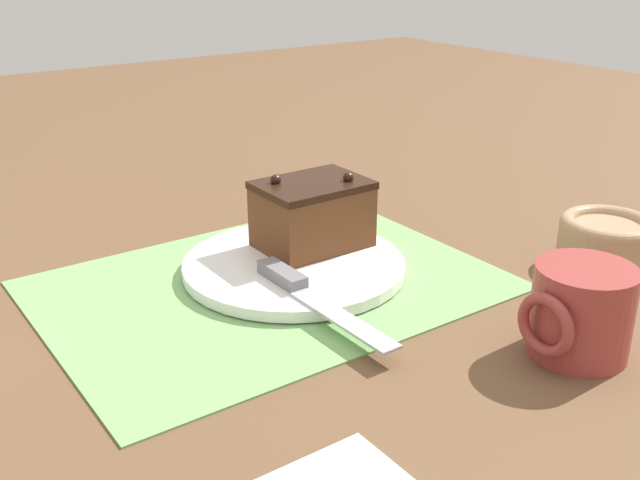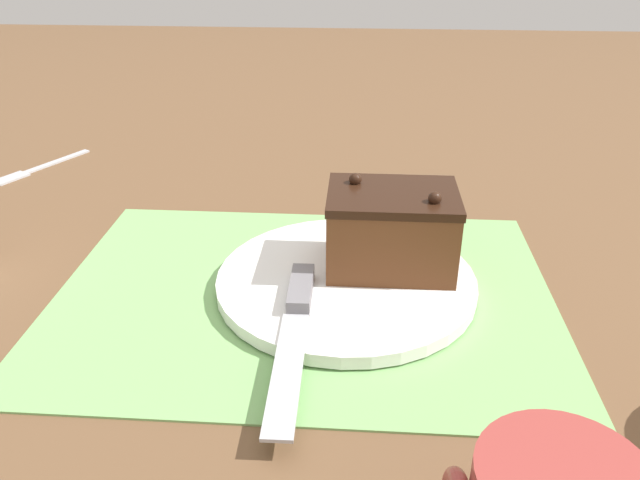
{
  "view_description": "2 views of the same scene",
  "coord_description": "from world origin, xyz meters",
  "px_view_note": "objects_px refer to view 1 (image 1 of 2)",
  "views": [
    {
      "loc": [
        0.37,
        0.61,
        0.34
      ],
      "look_at": [
        -0.07,
        -0.0,
        0.04
      ],
      "focal_mm": 42.0,
      "sensor_mm": 36.0,
      "label": 1
    },
    {
      "loc": [
        -0.05,
        0.49,
        0.32
      ],
      "look_at": [
        -0.01,
        -0.02,
        0.05
      ],
      "focal_mm": 35.0,
      "sensor_mm": 36.0,
      "label": 2
    }
  ],
  "objects_px": {
    "cake_plate": "(294,265)",
    "small_bowl": "(606,241)",
    "chocolate_cake": "(312,214)",
    "coffee_mug": "(580,312)",
    "serving_knife": "(300,289)"
  },
  "relations": [
    {
      "from": "serving_knife",
      "to": "coffee_mug",
      "type": "relative_size",
      "value": 2.12
    },
    {
      "from": "cake_plate",
      "to": "small_bowl",
      "type": "height_order",
      "value": "small_bowl"
    },
    {
      "from": "chocolate_cake",
      "to": "serving_knife",
      "type": "relative_size",
      "value": 0.58
    },
    {
      "from": "cake_plate",
      "to": "coffee_mug",
      "type": "distance_m",
      "value": 0.31
    },
    {
      "from": "coffee_mug",
      "to": "chocolate_cake",
      "type": "bearing_deg",
      "value": -77.25
    },
    {
      "from": "cake_plate",
      "to": "serving_knife",
      "type": "height_order",
      "value": "serving_knife"
    },
    {
      "from": "cake_plate",
      "to": "chocolate_cake",
      "type": "xyz_separation_m",
      "value": [
        -0.04,
        -0.02,
        0.04
      ]
    },
    {
      "from": "serving_knife",
      "to": "coffee_mug",
      "type": "height_order",
      "value": "coffee_mug"
    },
    {
      "from": "small_bowl",
      "to": "cake_plate",
      "type": "bearing_deg",
      "value": -31.9
    },
    {
      "from": "chocolate_cake",
      "to": "coffee_mug",
      "type": "distance_m",
      "value": 0.32
    },
    {
      "from": "small_bowl",
      "to": "coffee_mug",
      "type": "bearing_deg",
      "value": 28.94
    },
    {
      "from": "serving_knife",
      "to": "small_bowl",
      "type": "relative_size",
      "value": 2.01
    },
    {
      "from": "serving_knife",
      "to": "small_bowl",
      "type": "bearing_deg",
      "value": 160.87
    },
    {
      "from": "small_bowl",
      "to": "coffee_mug",
      "type": "relative_size",
      "value": 1.06
    },
    {
      "from": "cake_plate",
      "to": "small_bowl",
      "type": "xyz_separation_m",
      "value": [
        -0.29,
        0.18,
        0.02
      ]
    }
  ]
}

